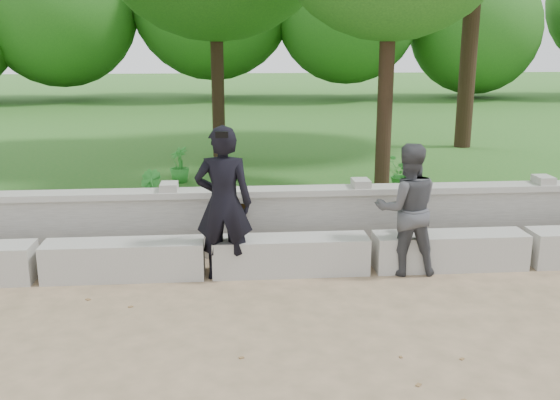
{
  "coord_description": "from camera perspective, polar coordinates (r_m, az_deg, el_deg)",
  "views": [
    {
      "loc": [
        0.27,
        -5.28,
        2.76
      ],
      "look_at": [
        0.88,
        1.95,
        0.91
      ],
      "focal_mm": 40.0,
      "sensor_mm": 36.0,
      "label": 1
    }
  ],
  "objects": [
    {
      "name": "parapet_wall",
      "position": [
        8.21,
        -6.49,
        -2.02
      ],
      "size": [
        12.5,
        0.35,
        0.9
      ],
      "color": "#B8B5AE",
      "rests_on": "ground"
    },
    {
      "name": "shrub_d",
      "position": [
        11.51,
        -9.2,
        3.19
      ],
      "size": [
        0.48,
        0.49,
        0.65
      ],
      "primitive_type": "imported",
      "rotation": [
        0.0,
        0.0,
        5.41
      ],
      "color": "#2F8C2F",
      "rests_on": "lawn"
    },
    {
      "name": "shrub_c",
      "position": [
        10.89,
        10.96,
        2.31
      ],
      "size": [
        0.69,
        0.68,
        0.59
      ],
      "primitive_type": "imported",
      "rotation": [
        0.0,
        0.0,
        3.74
      ],
      "color": "#2F8C2F",
      "rests_on": "lawn"
    },
    {
      "name": "lawn",
      "position": [
        19.46,
        -5.58,
        6.48
      ],
      "size": [
        40.0,
        22.0,
        0.25
      ],
      "primitive_type": "cube",
      "color": "#276C22",
      "rests_on": "ground"
    },
    {
      "name": "ground",
      "position": [
        5.97,
        -7.03,
        -13.38
      ],
      "size": [
        80.0,
        80.0,
        0.0
      ],
      "primitive_type": "plane",
      "color": "tan",
      "rests_on": "ground"
    },
    {
      "name": "concrete_bench",
      "position": [
        7.62,
        -6.57,
        -5.22
      ],
      "size": [
        11.9,
        0.45,
        0.45
      ],
      "color": "beige",
      "rests_on": "ground"
    },
    {
      "name": "shrub_b",
      "position": [
        9.4,
        -11.67,
        0.65
      ],
      "size": [
        0.47,
        0.47,
        0.67
      ],
      "primitive_type": "imported",
      "rotation": [
        0.0,
        0.0,
        2.36
      ],
      "color": "#2F8C2F",
      "rests_on": "lawn"
    },
    {
      "name": "visitor_left",
      "position": [
        7.65,
        11.54,
        -0.82
      ],
      "size": [
        0.8,
        0.64,
        1.6
      ],
      "color": "#424347",
      "rests_on": "ground"
    },
    {
      "name": "man_main",
      "position": [
        7.32,
        -5.18,
        -0.3
      ],
      "size": [
        0.71,
        0.64,
        1.84
      ],
      "color": "black",
      "rests_on": "ground"
    }
  ]
}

